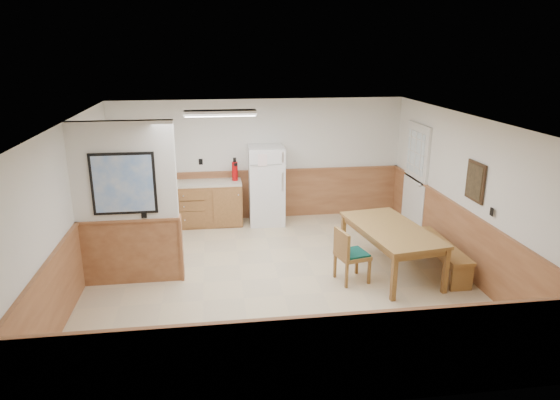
{
  "coord_description": "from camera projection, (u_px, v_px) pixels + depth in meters",
  "views": [
    {
      "loc": [
        -0.95,
        -7.11,
        3.5
      ],
      "look_at": [
        0.08,
        0.4,
        1.17
      ],
      "focal_mm": 32.0,
      "sensor_mm": 36.0,
      "label": 1
    }
  ],
  "objects": [
    {
      "name": "wainscot_left",
      "position": [
        78.0,
        259.0,
        7.35
      ],
      "size": [
        0.04,
        6.0,
        1.0
      ],
      "primitive_type": "cube",
      "color": "#A46A41",
      "rests_on": "ground"
    },
    {
      "name": "kitchen_counter",
      "position": [
        202.0,
        203.0,
        10.13
      ],
      "size": [
        2.2,
        0.61,
        1.0
      ],
      "color": "#945F34",
      "rests_on": "ground"
    },
    {
      "name": "right_wall",
      "position": [
        465.0,
        195.0,
        7.91
      ],
      "size": [
        0.02,
        6.0,
        2.5
      ],
      "primitive_type": "cube",
      "color": "silver",
      "rests_on": "ground"
    },
    {
      "name": "wainscot_back",
      "position": [
        260.0,
        195.0,
        10.56
      ],
      "size": [
        6.0,
        0.04,
        1.0
      ],
      "primitive_type": "cube",
      "color": "#A46A41",
      "rests_on": "ground"
    },
    {
      "name": "fluorescent_fixture",
      "position": [
        220.0,
        113.0,
        8.29
      ],
      "size": [
        1.2,
        0.3,
        0.09
      ],
      "color": "silver",
      "rests_on": "ceiling"
    },
    {
      "name": "kitchen_window",
      "position": [
        155.0,
        149.0,
        9.97
      ],
      "size": [
        0.8,
        0.04,
        1.0
      ],
      "color": "silver",
      "rests_on": "back_wall"
    },
    {
      "name": "partition_wall",
      "position": [
        127.0,
        206.0,
        7.41
      ],
      "size": [
        1.5,
        0.2,
        2.5
      ],
      "color": "silver",
      "rests_on": "ground"
    },
    {
      "name": "wainscot_right",
      "position": [
        459.0,
        239.0,
        8.13
      ],
      "size": [
        0.04,
        6.0,
        1.0
      ],
      "primitive_type": "cube",
      "color": "#A46A41",
      "rests_on": "ground"
    },
    {
      "name": "exterior_door",
      "position": [
        415.0,
        177.0,
        9.76
      ],
      "size": [
        0.07,
        1.02,
        2.15
      ],
      "color": "silver",
      "rests_on": "ground"
    },
    {
      "name": "back_wall",
      "position": [
        259.0,
        160.0,
        10.36
      ],
      "size": [
        6.0,
        0.02,
        2.5
      ],
      "primitive_type": "cube",
      "color": "silver",
      "rests_on": "ground"
    },
    {
      "name": "dining_chair",
      "position": [
        347.0,
        252.0,
        7.63
      ],
      "size": [
        0.7,
        0.55,
        0.85
      ],
      "rotation": [
        0.0,
        0.0,
        0.22
      ],
      "color": "#A67C3C",
      "rests_on": "ground"
    },
    {
      "name": "ground",
      "position": [
        278.0,
        278.0,
        7.88
      ],
      "size": [
        6.0,
        6.0,
        0.0
      ],
      "primitive_type": "plane",
      "color": "#C0AC8A",
      "rests_on": "ground"
    },
    {
      "name": "left_wall",
      "position": [
        71.0,
        211.0,
        7.13
      ],
      "size": [
        0.02,
        6.0,
        2.5
      ],
      "primitive_type": "cube",
      "color": "silver",
      "rests_on": "ground"
    },
    {
      "name": "soap_bottle",
      "position": [
        152.0,
        179.0,
        9.84
      ],
      "size": [
        0.07,
        0.07,
        0.22
      ],
      "primitive_type": "cylinder",
      "rotation": [
        0.0,
        0.0,
        0.04
      ],
      "color": "#167C33",
      "rests_on": "kitchen_counter"
    },
    {
      "name": "dining_bench",
      "position": [
        440.0,
        250.0,
        8.1
      ],
      "size": [
        0.36,
        1.62,
        0.45
      ],
      "rotation": [
        0.0,
        0.0,
        0.0
      ],
      "color": "#A67C3C",
      "rests_on": "ground"
    },
    {
      "name": "fire_extinguisher",
      "position": [
        235.0,
        171.0,
        10.07
      ],
      "size": [
        0.14,
        0.14,
        0.47
      ],
      "rotation": [
        0.0,
        0.0,
        -0.24
      ],
      "color": "#B7090C",
      "rests_on": "kitchen_counter"
    },
    {
      "name": "wall_painting",
      "position": [
        475.0,
        182.0,
        7.53
      ],
      "size": [
        0.04,
        0.5,
        0.6
      ],
      "color": "#332314",
      "rests_on": "right_wall"
    },
    {
      "name": "refrigerator",
      "position": [
        266.0,
        185.0,
        10.15
      ],
      "size": [
        0.73,
        0.73,
        1.6
      ],
      "rotation": [
        0.0,
        0.0,
        -0.04
      ],
      "color": "white",
      "rests_on": "ground"
    },
    {
      "name": "dining_table",
      "position": [
        391.0,
        233.0,
        7.94
      ],
      "size": [
        1.24,
        2.05,
        0.75
      ],
      "rotation": [
        0.0,
        0.0,
        0.15
      ],
      "color": "#A67C3C",
      "rests_on": "ground"
    },
    {
      "name": "ceiling",
      "position": [
        278.0,
        120.0,
        7.15
      ],
      "size": [
        6.0,
        6.0,
        0.02
      ],
      "primitive_type": "cube",
      "color": "white",
      "rests_on": "back_wall"
    }
  ]
}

